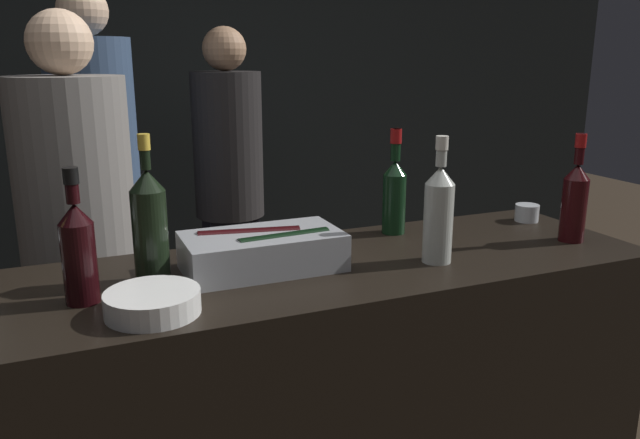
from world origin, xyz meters
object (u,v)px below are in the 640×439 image
object	(u,v)px
ice_bin_with_bottles	(263,250)
candle_votive	(527,213)
red_wine_bottle_black_foil	(78,249)
white_wine_bottle	(439,211)
person_in_hoodie	(98,178)
person_blond_tee	(80,238)
bowl_white	(153,302)
red_wine_bottle_tall	(575,199)
champagne_bottle	(150,224)
person_grey_polo	(229,181)
red_wine_bottle_burgundy	(394,192)

from	to	relation	value
ice_bin_with_bottles	candle_votive	distance (m)	1.01
red_wine_bottle_black_foil	white_wine_bottle	bearing A→B (deg)	-4.15
red_wine_bottle_black_foil	person_in_hoodie	distance (m)	1.42
person_in_hoodie	person_blond_tee	distance (m)	0.65
bowl_white	red_wine_bottle_tall	distance (m)	1.29
champagne_bottle	person_grey_polo	distance (m)	1.60
candle_votive	person_grey_polo	world-z (taller)	person_grey_polo
person_blond_tee	person_grey_polo	world-z (taller)	person_blond_tee
bowl_white	ice_bin_with_bottles	bearing A→B (deg)	31.12
red_wine_bottle_tall	person_grey_polo	world-z (taller)	person_grey_polo
white_wine_bottle	red_wine_bottle_black_foil	bearing A→B (deg)	175.85
champagne_bottle	red_wine_bottle_black_foil	bearing A→B (deg)	-157.33
person_in_hoodie	person_grey_polo	bearing A→B (deg)	-145.40
white_wine_bottle	red_wine_bottle_tall	bearing A→B (deg)	1.22
candle_votive	person_grey_polo	size ratio (longest dim) A/B	0.05
red_wine_bottle_tall	person_in_hoodie	size ratio (longest dim) A/B	0.18
ice_bin_with_bottles	red_wine_bottle_black_foil	xyz separation A→B (m)	(-0.46, -0.06, 0.08)
person_blond_tee	champagne_bottle	bearing A→B (deg)	-120.23
ice_bin_with_bottles	person_in_hoodie	distance (m)	1.39
ice_bin_with_bottles	white_wine_bottle	distance (m)	0.49
red_wine_bottle_tall	red_wine_bottle_black_foil	size ratio (longest dim) A/B	1.04
person_in_hoodie	person_grey_polo	size ratio (longest dim) A/B	1.09
champagne_bottle	person_grey_polo	xyz separation A→B (m)	(0.59, 1.47, -0.21)
candle_votive	red_wine_bottle_burgundy	world-z (taller)	red_wine_bottle_burgundy
ice_bin_with_bottles	person_blond_tee	size ratio (longest dim) A/B	0.25
person_in_hoodie	person_blond_tee	xyz separation A→B (m)	(-0.11, -0.64, -0.09)
red_wine_bottle_burgundy	champagne_bottle	world-z (taller)	champagne_bottle
bowl_white	person_grey_polo	size ratio (longest dim) A/B	0.13
bowl_white	red_wine_bottle_black_foil	distance (m)	0.22
red_wine_bottle_black_foil	candle_votive	bearing A→B (deg)	7.31
ice_bin_with_bottles	candle_votive	xyz separation A→B (m)	(1.00, 0.13, -0.03)
candle_votive	person_in_hoodie	distance (m)	1.81
red_wine_bottle_burgundy	white_wine_bottle	world-z (taller)	white_wine_bottle
white_wine_bottle	person_grey_polo	distance (m)	1.63
candle_votive	white_wine_bottle	world-z (taller)	white_wine_bottle
candle_votive	champagne_bottle	xyz separation A→B (m)	(-1.29, -0.12, 0.12)
red_wine_bottle_burgundy	person_blond_tee	bearing A→B (deg)	150.28
ice_bin_with_bottles	red_wine_bottle_black_foil	size ratio (longest dim) A/B	1.31
bowl_white	candle_votive	size ratio (longest dim) A/B	2.61
ice_bin_with_bottles	red_wine_bottle_black_foil	distance (m)	0.47
red_wine_bottle_black_foil	person_in_hoodie	world-z (taller)	person_in_hoodie
person_grey_polo	champagne_bottle	bearing A→B (deg)	-143.36
person_in_hoodie	person_blond_tee	size ratio (longest dim) A/B	1.08
person_in_hoodie	person_grey_polo	xyz separation A→B (m)	(0.63, 0.14, -0.09)
red_wine_bottle_burgundy	red_wine_bottle_black_foil	bearing A→B (deg)	-166.13
red_wine_bottle_tall	person_blond_tee	xyz separation A→B (m)	(-1.41, 0.83, -0.19)
person_blond_tee	ice_bin_with_bottles	bearing A→B (deg)	-100.73
champagne_bottle	person_blond_tee	bearing A→B (deg)	102.30
ice_bin_with_bottles	red_wine_bottle_burgundy	xyz separation A→B (m)	(0.50, 0.18, 0.08)
ice_bin_with_bottles	candle_votive	bearing A→B (deg)	7.21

